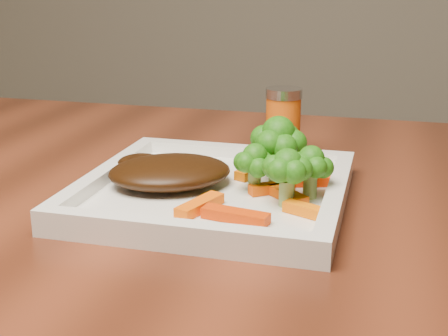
# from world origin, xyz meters

# --- Properties ---
(plate) EXTENTS (0.27, 0.27, 0.01)m
(plate) POSITION_xyz_m (-0.23, -0.18, 0.76)
(plate) COLOR white
(plate) RESTS_ON dining_table
(steak) EXTENTS (0.16, 0.15, 0.03)m
(steak) POSITION_xyz_m (-0.28, -0.18, 0.78)
(steak) COLOR #331907
(steak) RESTS_ON plate
(broccoli_0) EXTENTS (0.08, 0.08, 0.07)m
(broccoli_0) POSITION_xyz_m (-0.17, -0.14, 0.80)
(broccoli_0) COLOR #137614
(broccoli_0) RESTS_ON plate
(broccoli_1) EXTENTS (0.06, 0.06, 0.06)m
(broccoli_1) POSITION_xyz_m (-0.13, -0.18, 0.79)
(broccoli_1) COLOR #2A7814
(broccoli_1) RESTS_ON plate
(broccoli_2) EXTENTS (0.07, 0.07, 0.06)m
(broccoli_2) POSITION_xyz_m (-0.15, -0.21, 0.79)
(broccoli_2) COLOR #1E5D0F
(broccoli_2) RESTS_ON plate
(broccoli_3) EXTENTS (0.06, 0.06, 0.06)m
(broccoli_3) POSITION_xyz_m (-0.19, -0.18, 0.79)
(broccoli_3) COLOR #187613
(broccoli_3) RESTS_ON plate
(carrot_0) EXTENTS (0.07, 0.03, 0.01)m
(carrot_0) POSITION_xyz_m (-0.19, -0.26, 0.77)
(carrot_0) COLOR red
(carrot_0) RESTS_ON plate
(carrot_1) EXTENTS (0.05, 0.03, 0.01)m
(carrot_1) POSITION_xyz_m (-0.12, -0.23, 0.77)
(carrot_1) COLOR #FF7004
(carrot_1) RESTS_ON plate
(carrot_2) EXTENTS (0.04, 0.06, 0.01)m
(carrot_2) POSITION_xyz_m (-0.22, -0.25, 0.77)
(carrot_2) COLOR #FF5D04
(carrot_2) RESTS_ON plate
(carrot_3) EXTENTS (0.06, 0.03, 0.01)m
(carrot_3) POSITION_xyz_m (-0.13, -0.14, 0.77)
(carrot_3) COLOR #FF3604
(carrot_3) RESTS_ON plate
(carrot_4) EXTENTS (0.04, 0.06, 0.01)m
(carrot_4) POSITION_xyz_m (-0.20, -0.13, 0.77)
(carrot_4) COLOR #D25D03
(carrot_4) RESTS_ON plate
(carrot_5) EXTENTS (0.05, 0.05, 0.01)m
(carrot_5) POSITION_xyz_m (-0.15, -0.20, 0.77)
(carrot_5) COLOR #DA4F03
(carrot_5) RESTS_ON plate
(carrot_6) EXTENTS (0.05, 0.04, 0.01)m
(carrot_6) POSITION_xyz_m (-0.17, -0.18, 0.77)
(carrot_6) COLOR #E04B03
(carrot_6) RESTS_ON plate
(spice_shaker) EXTENTS (0.05, 0.05, 0.09)m
(spice_shaker) POSITION_xyz_m (-0.18, -0.01, 0.80)
(spice_shaker) COLOR #C64C0B
(spice_shaker) RESTS_ON dining_table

